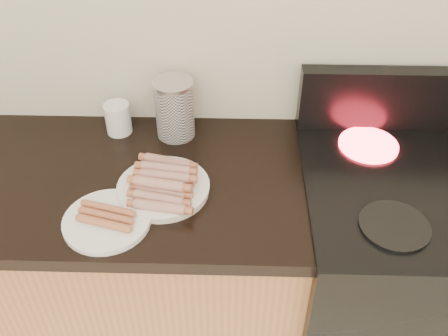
{
  "coord_description": "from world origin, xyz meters",
  "views": [
    {
      "loc": [
        0.2,
        0.62,
        1.84
      ],
      "look_at": [
        0.17,
        1.62,
        1.0
      ],
      "focal_mm": 40.0,
      "sensor_mm": 36.0,
      "label": 1
    }
  ],
  "objects_px": {
    "canister": "(175,109)",
    "mug": "(118,118)",
    "main_plate": "(164,189)",
    "stove": "(403,284)",
    "side_plate": "(107,221)"
  },
  "relations": [
    {
      "from": "canister",
      "to": "mug",
      "type": "relative_size",
      "value": 1.89
    },
    {
      "from": "stove",
      "to": "side_plate",
      "type": "height_order",
      "value": "side_plate"
    },
    {
      "from": "stove",
      "to": "canister",
      "type": "bearing_deg",
      "value": 163.13
    },
    {
      "from": "canister",
      "to": "mug",
      "type": "distance_m",
      "value": 0.19
    },
    {
      "from": "main_plate",
      "to": "canister",
      "type": "height_order",
      "value": "canister"
    },
    {
      "from": "stove",
      "to": "side_plate",
      "type": "relative_size",
      "value": 4.0
    },
    {
      "from": "mug",
      "to": "side_plate",
      "type": "bearing_deg",
      "value": -83.89
    },
    {
      "from": "stove",
      "to": "side_plate",
      "type": "xyz_separation_m",
      "value": [
        -0.91,
        -0.17,
        0.45
      ]
    },
    {
      "from": "main_plate",
      "to": "canister",
      "type": "distance_m",
      "value": 0.29
    },
    {
      "from": "main_plate",
      "to": "mug",
      "type": "bearing_deg",
      "value": 121.99
    },
    {
      "from": "main_plate",
      "to": "canister",
      "type": "xyz_separation_m",
      "value": [
        0.01,
        0.27,
        0.09
      ]
    },
    {
      "from": "side_plate",
      "to": "mug",
      "type": "bearing_deg",
      "value": 96.11
    },
    {
      "from": "canister",
      "to": "mug",
      "type": "bearing_deg",
      "value": 177.25
    },
    {
      "from": "stove",
      "to": "main_plate",
      "type": "distance_m",
      "value": 0.9
    },
    {
      "from": "side_plate",
      "to": "mug",
      "type": "distance_m",
      "value": 0.41
    }
  ]
}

